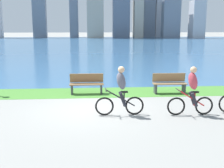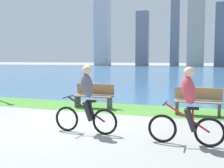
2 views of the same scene
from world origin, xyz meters
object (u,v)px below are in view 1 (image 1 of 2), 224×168
Objects in this scene: cyclist_lead at (121,91)px; bench_near_path at (87,84)px; bench_far_along_path at (169,83)px; cyclist_trailing at (192,91)px.

cyclist_lead reaches higher than bench_near_path.
bench_far_along_path is (3.73, -0.14, 0.00)m from bench_near_path.
cyclist_trailing is (2.39, -0.15, -0.00)m from cyclist_lead.
bench_far_along_path is at bearing -2.20° from bench_near_path.
cyclist_trailing is at bearing -43.82° from bench_near_path.
cyclist_lead reaches higher than bench_far_along_path.
cyclist_trailing is at bearing -92.46° from bench_far_along_path.
bench_near_path is (-1.19, 3.29, -0.38)m from cyclist_lead.
cyclist_lead is 4.06m from bench_far_along_path.
bench_near_path is 3.73m from bench_far_along_path.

